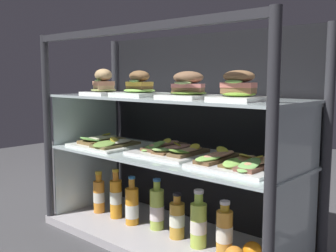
{
  "coord_description": "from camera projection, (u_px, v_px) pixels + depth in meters",
  "views": [
    {
      "loc": [
        1.2,
        -1.34,
        0.77
      ],
      "look_at": [
        0.0,
        0.0,
        0.55
      ],
      "focal_mm": 42.69,
      "sensor_mm": 36.0,
      "label": 1
    }
  ],
  "objects": [
    {
      "name": "open_sandwich_tray_right_of_center",
      "position": [
        239.0,
        162.0,
        1.57
      ],
      "size": [
        0.34,
        0.33,
        0.06
      ],
      "color": "white",
      "rests_on": "shelf_lower_glass"
    },
    {
      "name": "juice_bottle_front_left_end",
      "position": [
        224.0,
        232.0,
        1.64
      ],
      "size": [
        0.07,
        0.07,
        0.23
      ],
      "color": "gold",
      "rests_on": "case_base_deck"
    },
    {
      "name": "open_sandwich_tray_mid_left",
      "position": [
        108.0,
        143.0,
        2.05
      ],
      "size": [
        0.34,
        0.33,
        0.06
      ],
      "color": "white",
      "rests_on": "shelf_lower_glass"
    },
    {
      "name": "orange_fruit_beside_bottles",
      "position": [
        252.0,
        251.0,
        1.59
      ],
      "size": [
        0.08,
        0.08,
        0.08
      ],
      "primitive_type": "sphere",
      "color": "orange",
      "rests_on": "case_base_deck"
    },
    {
      "name": "juice_bottle_tucked_behind",
      "position": [
        132.0,
        206.0,
        1.99
      ],
      "size": [
        0.07,
        0.07,
        0.24
      ],
      "color": "orange",
      "rests_on": "case_base_deck"
    },
    {
      "name": "shelf_upper_glass",
      "position": [
        168.0,
        98.0,
        1.8
      ],
      "size": [
        1.25,
        0.44,
        0.01
      ],
      "primitive_type": "cube",
      "color": "silver",
      "rests_on": "riser_upper_tier"
    },
    {
      "name": "plated_roll_sandwich_left_of_center",
      "position": [
        139.0,
        88.0,
        1.86
      ],
      "size": [
        0.21,
        0.21,
        0.12
      ],
      "color": "white",
      "rests_on": "shelf_upper_glass"
    },
    {
      "name": "juice_bottle_front_fourth",
      "position": [
        99.0,
        195.0,
        2.16
      ],
      "size": [
        0.06,
        0.06,
        0.22
      ],
      "color": "orange",
      "rests_on": "case_base_deck"
    },
    {
      "name": "ground_plane",
      "position": [
        168.0,
        244.0,
        1.88
      ],
      "size": [
        6.0,
        6.0,
        0.02
      ],
      "primitive_type": "cube",
      "color": "#444345",
      "rests_on": "ground"
    },
    {
      "name": "case_frame",
      "position": [
        185.0,
        126.0,
        1.9
      ],
      "size": [
        1.31,
        0.5,
        0.98
      ],
      "color": "#333338",
      "rests_on": "ground"
    },
    {
      "name": "riser_upper_tier",
      "position": [
        168.0,
        127.0,
        1.81
      ],
      "size": [
        1.23,
        0.42,
        0.25
      ],
      "color": "silver",
      "rests_on": "shelf_lower_glass"
    },
    {
      "name": "shelf_lower_glass",
      "position": [
        168.0,
        156.0,
        1.83
      ],
      "size": [
        1.25,
        0.44,
        0.01
      ],
      "primitive_type": "cube",
      "color": "silver",
      "rests_on": "riser_lower_tier"
    },
    {
      "name": "open_sandwich_tray_near_left_corner",
      "position": [
        173.0,
        150.0,
        1.85
      ],
      "size": [
        0.34,
        0.33,
        0.06
      ],
      "color": "white",
      "rests_on": "shelf_lower_glass"
    },
    {
      "name": "juice_bottle_back_left",
      "position": [
        116.0,
        197.0,
        2.08
      ],
      "size": [
        0.06,
        0.06,
        0.26
      ],
      "color": "orange",
      "rests_on": "case_base_deck"
    },
    {
      "name": "case_base_deck",
      "position": [
        168.0,
        238.0,
        1.88
      ],
      "size": [
        1.31,
        0.5,
        0.04
      ],
      "primitive_type": "cube",
      "color": "#B9B4B8",
      "rests_on": "ground"
    },
    {
      "name": "plated_roll_sandwich_far_right",
      "position": [
        188.0,
        88.0,
        1.68
      ],
      "size": [
        0.21,
        0.21,
        0.11
      ],
      "color": "white",
      "rests_on": "shelf_upper_glass"
    },
    {
      "name": "plated_roll_sandwich_center",
      "position": [
        103.0,
        84.0,
        2.05
      ],
      "size": [
        0.18,
        0.18,
        0.13
      ],
      "color": "white",
      "rests_on": "shelf_upper_glass"
    },
    {
      "name": "plated_roll_sandwich_right_of_center",
      "position": [
        239.0,
        89.0,
        1.48
      ],
      "size": [
        0.18,
        0.18,
        0.11
      ],
      "color": "white",
      "rests_on": "shelf_upper_glass"
    },
    {
      "name": "juice_bottle_back_right",
      "position": [
        199.0,
        224.0,
        1.72
      ],
      "size": [
        0.07,
        0.07,
        0.25
      ],
      "color": "#BED851",
      "rests_on": "case_base_deck"
    },
    {
      "name": "riser_lower_tier",
      "position": [
        168.0,
        196.0,
        1.85
      ],
      "size": [
        1.23,
        0.42,
        0.36
      ],
      "color": "silver",
      "rests_on": "case_base_deck"
    },
    {
      "name": "juice_bottle_back_center",
      "position": [
        157.0,
        209.0,
        1.92
      ],
      "size": [
        0.07,
        0.07,
        0.25
      ],
      "color": "#B4CE52",
      "rests_on": "case_base_deck"
    },
    {
      "name": "juice_bottle_front_middle",
      "position": [
        177.0,
        219.0,
        1.82
      ],
      "size": [
        0.07,
        0.07,
        0.21
      ],
      "color": "gold",
      "rests_on": "case_base_deck"
    }
  ]
}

